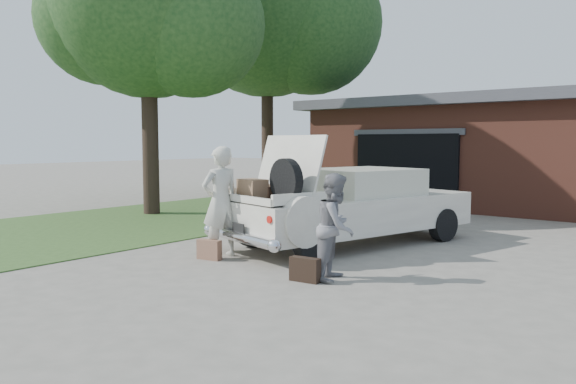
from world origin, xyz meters
The scene contains 10 objects.
ground centered at (0.00, 0.00, 0.00)m, with size 90.00×90.00×0.00m, color gray.
grass_strip centered at (-5.50, 3.00, 0.01)m, with size 6.00×16.00×0.02m, color #2D4C1E.
house centered at (0.98, 11.47, 1.67)m, with size 12.80×7.80×3.30m.
tree_left centered at (-6.34, 2.63, 5.45)m, with size 5.89×5.12×8.26m.
tree_back centered at (-7.61, 8.99, 6.71)m, with size 7.77×6.75×10.38m.
sedan centered at (0.29, 2.12, 0.75)m, with size 3.15×5.42×2.08m.
woman_left centered at (-0.78, -0.27, 0.95)m, with size 0.69×0.45×1.90m, color beige.
woman_right centered at (1.63, -0.34, 0.76)m, with size 0.74×0.58×1.52m, color gray.
suitcase_left centered at (-0.77, -0.54, 0.17)m, with size 0.43×0.14×0.33m, color #97664C.
suitcase_right centered at (1.38, -0.74, 0.17)m, with size 0.45×0.14×0.34m, color black.
Camera 1 is at (6.04, -6.94, 1.96)m, focal length 35.00 mm.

